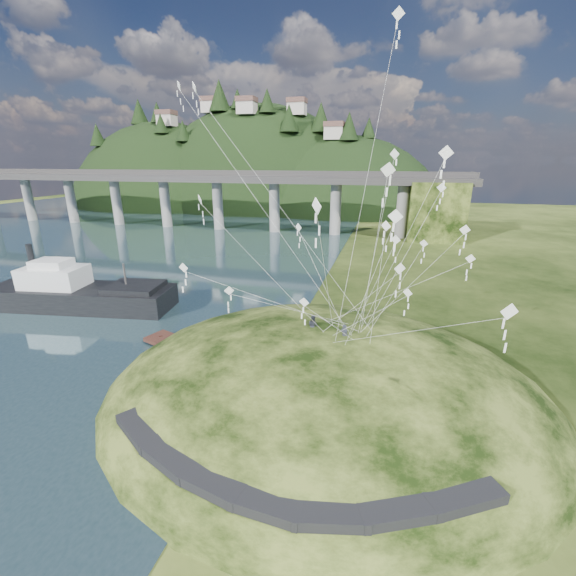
# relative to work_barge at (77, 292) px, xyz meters

# --- Properties ---
(ground) EXTENTS (320.00, 320.00, 0.00)m
(ground) POSITION_rel_work_barge_xyz_m (24.64, -12.30, -1.98)
(ground) COLOR black
(ground) RESTS_ON ground
(grass_hill) EXTENTS (36.00, 32.00, 13.00)m
(grass_hill) POSITION_rel_work_barge_xyz_m (32.64, -10.30, -3.48)
(grass_hill) COLOR black
(grass_hill) RESTS_ON ground
(footpath) EXTENTS (22.29, 5.84, 0.83)m
(footpath) POSITION_rel_work_barge_xyz_m (32.10, -22.05, 0.11)
(footpath) COLOR black
(footpath) RESTS_ON ground
(bridge) EXTENTS (160.00, 11.00, 15.00)m
(bridge) POSITION_rel_work_barge_xyz_m (-1.82, 57.76, 7.73)
(bridge) COLOR #2D2B2B
(bridge) RESTS_ON ground
(far_ridge) EXTENTS (153.00, 70.00, 94.50)m
(far_ridge) POSITION_rel_work_barge_xyz_m (-18.94, 109.87, -9.41)
(far_ridge) COLOR black
(far_ridge) RESTS_ON ground
(work_barge) EXTENTS (23.20, 9.32, 7.89)m
(work_barge) POSITION_rel_work_barge_xyz_m (0.00, 0.00, 0.00)
(work_barge) COLOR black
(work_barge) RESTS_ON ground
(wooden_dock) EXTENTS (15.56, 7.53, 1.12)m
(wooden_dock) POSITION_rel_work_barge_xyz_m (21.63, -8.33, -1.49)
(wooden_dock) COLOR #321914
(wooden_dock) RESTS_ON ground
(kite_flyers) EXTENTS (3.55, 1.99, 1.79)m
(kite_flyers) POSITION_rel_work_barge_xyz_m (32.23, -9.39, 3.88)
(kite_flyers) COLOR #282B35
(kite_flyers) RESTS_ON ground
(kite_swarm) EXTENTS (21.47, 16.97, 20.59)m
(kite_swarm) POSITION_rel_work_barge_xyz_m (34.75, -10.56, 12.02)
(kite_swarm) COLOR white
(kite_swarm) RESTS_ON ground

